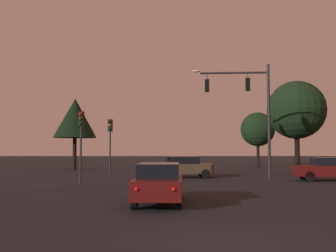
{
  "coord_description": "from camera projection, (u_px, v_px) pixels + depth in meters",
  "views": [
    {
      "loc": [
        -1.19,
        -8.66,
        2.05
      ],
      "look_at": [
        -1.31,
        21.23,
        3.82
      ],
      "focal_mm": 41.75,
      "sensor_mm": 36.0,
      "label": 1
    }
  ],
  "objects": [
    {
      "name": "ground_plane",
      "position": [
        184.0,
        173.0,
        32.97
      ],
      "size": [
        168.0,
        168.0,
        0.0
      ],
      "primitive_type": "plane",
      "color": "black",
      "rests_on": "ground"
    },
    {
      "name": "traffic_signal_mast_arm",
      "position": [
        250.0,
        101.0,
        27.22
      ],
      "size": [
        5.41,
        0.6,
        7.99
      ],
      "color": "#232326",
      "rests_on": "ground"
    },
    {
      "name": "traffic_light_corner_left",
      "position": [
        112.0,
        136.0,
        28.66
      ],
      "size": [
        0.34,
        0.37,
        4.24
      ],
      "color": "#232326",
      "rests_on": "ground"
    },
    {
      "name": "traffic_light_corner_right",
      "position": [
        82.0,
        132.0,
        23.02
      ],
      "size": [
        0.33,
        0.37,
        4.28
      ],
      "color": "#232326",
      "rests_on": "ground"
    },
    {
      "name": "car_nearside_lane",
      "position": [
        161.0,
        182.0,
        14.71
      ],
      "size": [
        1.89,
        4.48,
        1.52
      ],
      "color": "#4C0F0F",
      "rests_on": "ground"
    },
    {
      "name": "car_crossing_left",
      "position": [
        332.0,
        169.0,
        25.23
      ],
      "size": [
        4.69,
        2.18,
        1.52
      ],
      "color": "#4C0F0F",
      "rests_on": "ground"
    },
    {
      "name": "car_crossing_right",
      "position": [
        186.0,
        167.0,
        28.16
      ],
      "size": [
        4.4,
        2.14,
        1.52
      ],
      "color": "#473828",
      "rests_on": "ground"
    },
    {
      "name": "tree_behind_sign",
      "position": [
        298.0,
        110.0,
        34.63
      ],
      "size": [
        5.16,
        5.16,
        8.12
      ],
      "color": "black",
      "rests_on": "ground"
    },
    {
      "name": "tree_left_far",
      "position": [
        77.0,
        118.0,
        39.31
      ],
      "size": [
        4.32,
        4.32,
        7.15
      ],
      "color": "black",
      "rests_on": "ground"
    },
    {
      "name": "tree_center_horizon",
      "position": [
        259.0,
        129.0,
        46.21
      ],
      "size": [
        4.03,
        4.03,
        6.41
      ],
      "color": "black",
      "rests_on": "ground"
    }
  ]
}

